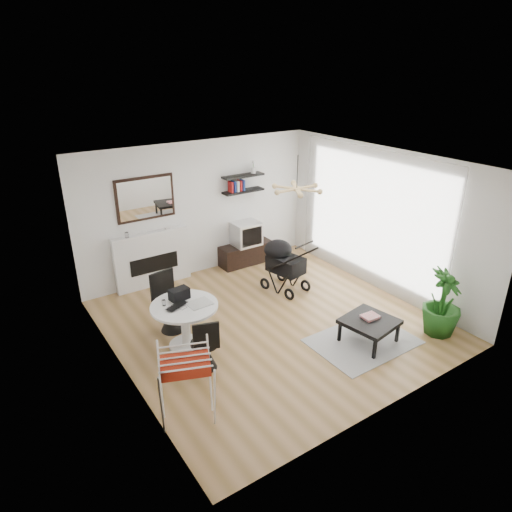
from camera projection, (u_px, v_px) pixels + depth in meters
floor at (271, 322)px, 7.76m from camera, size 5.00×5.00×0.00m
ceiling at (273, 164)px, 6.68m from camera, size 5.00×5.00×0.00m
wall_back at (199, 209)px, 9.12m from camera, size 5.00×0.00×5.00m
wall_left at (116, 290)px, 5.94m from camera, size 0.00×5.00×5.00m
wall_right at (381, 220)px, 8.49m from camera, size 0.00×5.00×5.00m
sheer_curtain at (369, 218)px, 8.59m from camera, size 0.04×3.60×2.60m
fireplace at (152, 253)px, 8.77m from camera, size 1.50×0.17×2.16m
shelf_lower at (243, 191)px, 9.42m from camera, size 0.90×0.25×0.04m
shelf_upper at (243, 176)px, 9.29m from camera, size 0.90×0.25×0.04m
pendant_lamp at (297, 189)px, 7.48m from camera, size 0.90×0.90×0.10m
tv_console at (246, 254)px, 9.90m from camera, size 1.19×0.41×0.44m
crt_tv at (246, 233)px, 9.70m from camera, size 0.57×0.50×0.50m
dining_table at (185, 320)px, 6.90m from camera, size 1.02×1.02×0.74m
laptop at (180, 307)px, 6.70m from camera, size 0.42×0.35×0.03m
black_bag at (179, 294)px, 6.93m from camera, size 0.32×0.21×0.18m
newspaper at (199, 303)px, 6.83m from camera, size 0.36×0.30×0.01m
drinking_glass at (164, 303)px, 6.76m from camera, size 0.06×0.06×0.09m
chair_far at (171, 313)px, 7.42m from camera, size 0.49×0.51×0.99m
chair_near at (205, 353)px, 6.49m from camera, size 0.44×0.45×0.85m
drying_rack at (187, 387)px, 5.44m from camera, size 0.83×0.80×0.98m
stroller at (283, 267)px, 8.70m from camera, size 0.71×0.95×1.09m
rug at (363, 341)px, 7.22m from camera, size 1.61×1.16×0.01m
coffee_table at (370, 322)px, 7.08m from camera, size 0.86×0.86×0.38m
magazines at (370, 316)px, 7.12m from camera, size 0.27×0.22×0.04m
potted_plant at (442, 303)px, 7.24m from camera, size 0.79×0.79×1.10m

